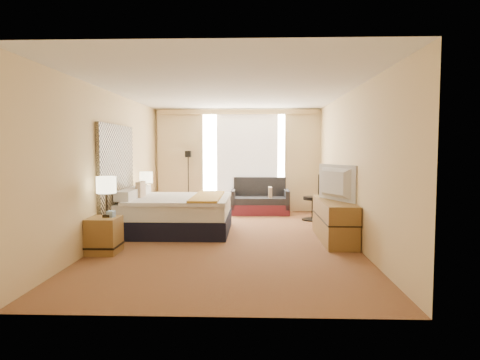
{
  "coord_description": "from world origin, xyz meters",
  "views": [
    {
      "loc": [
        0.43,
        -7.45,
        1.6
      ],
      "look_at": [
        0.17,
        0.4,
        1.02
      ],
      "focal_mm": 32.0,
      "sensor_mm": 36.0,
      "label": 1
    }
  ],
  "objects_px": {
    "nightstand_right": "(146,211)",
    "television": "(332,183)",
    "loveseat": "(260,202)",
    "floor_lamp": "(188,169)",
    "lamp_right": "(146,178)",
    "nightstand_left": "(104,235)",
    "desk_chair": "(316,200)",
    "lamp_left": "(106,186)",
    "bed": "(177,214)",
    "media_dresser": "(334,220)"
  },
  "relations": [
    {
      "from": "floor_lamp",
      "to": "desk_chair",
      "type": "xyz_separation_m",
      "value": [
        3.02,
        -1.09,
        -0.63
      ]
    },
    {
      "from": "loveseat",
      "to": "nightstand_right",
      "type": "bearing_deg",
      "value": -147.43
    },
    {
      "from": "bed",
      "to": "television",
      "type": "xyz_separation_m",
      "value": [
        2.84,
        -0.67,
        0.66
      ]
    },
    {
      "from": "desk_chair",
      "to": "lamp_right",
      "type": "height_order",
      "value": "lamp_right"
    },
    {
      "from": "nightstand_right",
      "to": "television",
      "type": "bearing_deg",
      "value": -22.07
    },
    {
      "from": "bed",
      "to": "television",
      "type": "height_order",
      "value": "television"
    },
    {
      "from": "nightstand_right",
      "to": "loveseat",
      "type": "distance_m",
      "value": 2.91
    },
    {
      "from": "desk_chair",
      "to": "lamp_left",
      "type": "relative_size",
      "value": 1.66
    },
    {
      "from": "lamp_right",
      "to": "television",
      "type": "height_order",
      "value": "television"
    },
    {
      "from": "lamp_right",
      "to": "television",
      "type": "distance_m",
      "value": 3.89
    },
    {
      "from": "media_dresser",
      "to": "desk_chair",
      "type": "xyz_separation_m",
      "value": [
        -0.03,
        2.08,
        0.11
      ]
    },
    {
      "from": "lamp_right",
      "to": "television",
      "type": "bearing_deg",
      "value": -21.66
    },
    {
      "from": "bed",
      "to": "lamp_left",
      "type": "xyz_separation_m",
      "value": [
        -0.77,
        -1.66,
        0.68
      ]
    },
    {
      "from": "desk_chair",
      "to": "lamp_right",
      "type": "bearing_deg",
      "value": -147.44
    },
    {
      "from": "media_dresser",
      "to": "floor_lamp",
      "type": "bearing_deg",
      "value": 133.93
    },
    {
      "from": "nightstand_right",
      "to": "floor_lamp",
      "type": "bearing_deg",
      "value": 69.2
    },
    {
      "from": "floor_lamp",
      "to": "television",
      "type": "relative_size",
      "value": 1.43
    },
    {
      "from": "bed",
      "to": "desk_chair",
      "type": "distance_m",
      "value": 3.21
    },
    {
      "from": "media_dresser",
      "to": "loveseat",
      "type": "bearing_deg",
      "value": 112.49
    },
    {
      "from": "nightstand_right",
      "to": "television",
      "type": "xyz_separation_m",
      "value": [
        3.65,
        -1.48,
        0.74
      ]
    },
    {
      "from": "nightstand_right",
      "to": "bed",
      "type": "bearing_deg",
      "value": -45.05
    },
    {
      "from": "floor_lamp",
      "to": "lamp_right",
      "type": "relative_size",
      "value": 2.74
    },
    {
      "from": "floor_lamp",
      "to": "lamp_right",
      "type": "distance_m",
      "value": 1.87
    },
    {
      "from": "nightstand_right",
      "to": "floor_lamp",
      "type": "relative_size",
      "value": 0.36
    },
    {
      "from": "nightstand_left",
      "to": "television",
      "type": "relative_size",
      "value": 0.51
    },
    {
      "from": "bed",
      "to": "floor_lamp",
      "type": "height_order",
      "value": "floor_lamp"
    },
    {
      "from": "loveseat",
      "to": "desk_chair",
      "type": "relative_size",
      "value": 1.37
    },
    {
      "from": "bed",
      "to": "television",
      "type": "bearing_deg",
      "value": -13.25
    },
    {
      "from": "lamp_left",
      "to": "lamp_right",
      "type": "height_order",
      "value": "lamp_left"
    },
    {
      "from": "floor_lamp",
      "to": "desk_chair",
      "type": "height_order",
      "value": "floor_lamp"
    },
    {
      "from": "lamp_left",
      "to": "lamp_right",
      "type": "distance_m",
      "value": 2.43
    },
    {
      "from": "lamp_left",
      "to": "television",
      "type": "bearing_deg",
      "value": 15.4
    },
    {
      "from": "nightstand_left",
      "to": "nightstand_right",
      "type": "xyz_separation_m",
      "value": [
        0.0,
        2.5,
        0.0
      ]
    },
    {
      "from": "nightstand_right",
      "to": "media_dresser",
      "type": "distance_m",
      "value": 3.97
    },
    {
      "from": "media_dresser",
      "to": "loveseat",
      "type": "distance_m",
      "value": 3.29
    },
    {
      "from": "bed",
      "to": "floor_lamp",
      "type": "bearing_deg",
      "value": 93.59
    },
    {
      "from": "floor_lamp",
      "to": "desk_chair",
      "type": "relative_size",
      "value": 1.49
    },
    {
      "from": "nightstand_right",
      "to": "lamp_right",
      "type": "xyz_separation_m",
      "value": [
        0.03,
        -0.04,
        0.71
      ]
    },
    {
      "from": "desk_chair",
      "to": "lamp_left",
      "type": "distance_m",
      "value": 4.81
    },
    {
      "from": "bed",
      "to": "lamp_left",
      "type": "height_order",
      "value": "lamp_left"
    },
    {
      "from": "media_dresser",
      "to": "bed",
      "type": "distance_m",
      "value": 2.96
    },
    {
      "from": "loveseat",
      "to": "lamp_right",
      "type": "xyz_separation_m",
      "value": [
        -2.41,
        -1.64,
        0.69
      ]
    },
    {
      "from": "media_dresser",
      "to": "floor_lamp",
      "type": "relative_size",
      "value": 1.16
    },
    {
      "from": "loveseat",
      "to": "media_dresser",
      "type": "bearing_deg",
      "value": -68.05
    },
    {
      "from": "desk_chair",
      "to": "bed",
      "type": "bearing_deg",
      "value": -131.2
    },
    {
      "from": "loveseat",
      "to": "desk_chair",
      "type": "bearing_deg",
      "value": -38.57
    },
    {
      "from": "loveseat",
      "to": "lamp_left",
      "type": "distance_m",
      "value": 4.78
    },
    {
      "from": "nightstand_right",
      "to": "nightstand_left",
      "type": "bearing_deg",
      "value": -90.0
    },
    {
      "from": "media_dresser",
      "to": "lamp_right",
      "type": "xyz_separation_m",
      "value": [
        -3.67,
        1.41,
        0.64
      ]
    },
    {
      "from": "desk_chair",
      "to": "lamp_left",
      "type": "xyz_separation_m",
      "value": [
        -3.63,
        -3.1,
        0.57
      ]
    }
  ]
}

